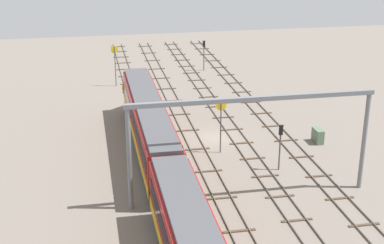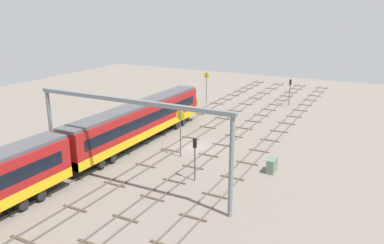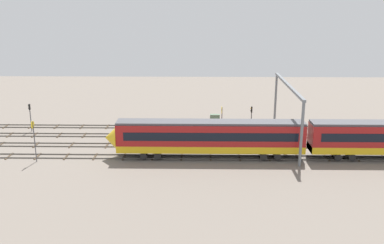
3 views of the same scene
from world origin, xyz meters
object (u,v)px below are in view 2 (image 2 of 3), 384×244
train (67,153)px  relay_cabinet (272,165)px  signal_light_trackside_approach (195,153)px  signal_light_trackside_departure (290,88)px  speed_sign_mid_trackside (206,83)px  overhead_gantry (129,122)px  speed_sign_near_foreground (180,126)px

train → relay_cabinet: train is taller
signal_light_trackside_approach → relay_cabinet: (5.33, -5.89, -2.08)m
train → signal_light_trackside_approach: (5.30, -10.76, 0.13)m
signal_light_trackside_departure → signal_light_trackside_approach: bearing=179.2°
train → speed_sign_mid_trackside: speed_sign_mid_trackside is taller
overhead_gantry → speed_sign_mid_trackside: (33.18, 8.51, -2.93)m
speed_sign_mid_trackside → overhead_gantry: bearing=-165.6°
signal_light_trackside_approach → speed_sign_mid_trackside: bearing=23.6°
speed_sign_near_foreground → signal_light_trackside_departure: bearing=-9.0°
speed_sign_near_foreground → signal_light_trackside_departure: speed_sign_near_foreground is taller
train → signal_light_trackside_approach: bearing=-63.8°
speed_sign_near_foreground → signal_light_trackside_departure: size_ratio=1.21×
overhead_gantry → speed_sign_near_foreground: overhead_gantry is taller
overhead_gantry → signal_light_trackside_departure: 39.08m
overhead_gantry → speed_sign_mid_trackside: overhead_gantry is taller
train → relay_cabinet: size_ratio=31.28×
speed_sign_mid_trackside → train: bearing=-177.0°
speed_sign_near_foreground → relay_cabinet: (0.61, -10.07, -2.82)m
train → speed_sign_near_foreground: bearing=-33.2°
relay_cabinet → train: bearing=122.6°
speed_sign_near_foreground → signal_light_trackside_departure: (29.42, -4.64, -0.66)m
overhead_gantry → speed_sign_near_foreground: bearing=1.0°
signal_light_trackside_departure → relay_cabinet: size_ratio=2.71×
train → relay_cabinet: bearing=-57.4°
train → signal_light_trackside_approach: train is taller
train → signal_light_trackside_departure: bearing=-15.9°
overhead_gantry → signal_light_trackside_departure: overhead_gantry is taller
speed_sign_mid_trackside → signal_light_trackside_approach: speed_sign_mid_trackside is taller
signal_light_trackside_approach → signal_light_trackside_departure: signal_light_trackside_departure is taller
train → relay_cabinet: (10.63, -16.65, -1.96)m
speed_sign_mid_trackside → speed_sign_near_foreground: bearing=-160.8°
train → speed_sign_near_foreground: 12.02m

